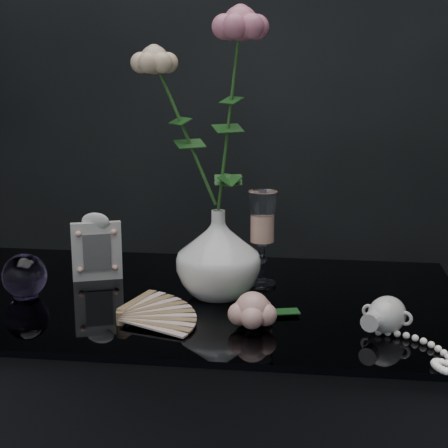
% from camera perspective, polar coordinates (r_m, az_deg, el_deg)
% --- Properties ---
extents(vase, '(0.21, 0.21, 0.17)m').
position_cam_1_polar(vase, '(1.30, -0.48, -2.51)').
color(vase, white).
rests_on(vase, table).
extents(wine_glass, '(0.06, 0.06, 0.19)m').
position_cam_1_polar(wine_glass, '(1.37, 3.19, -1.25)').
color(wine_glass, white).
rests_on(wine_glass, table).
extents(picture_frame, '(0.13, 0.11, 0.14)m').
position_cam_1_polar(picture_frame, '(1.43, -10.55, -1.84)').
color(picture_frame, silver).
rests_on(picture_frame, table).
extents(paperweight, '(0.11, 0.11, 0.09)m').
position_cam_1_polar(paperweight, '(1.36, -16.25, -4.15)').
color(paperweight, '#997BC8').
rests_on(paperweight, table).
extents(paper_fan, '(0.27, 0.22, 0.03)m').
position_cam_1_polar(paper_fan, '(1.20, -8.59, -7.63)').
color(paper_fan, beige).
rests_on(paper_fan, table).
extents(loose_rose, '(0.18, 0.21, 0.06)m').
position_cam_1_polar(loose_rose, '(1.17, 2.39, -7.14)').
color(loose_rose, '#F8AEA0').
rests_on(loose_rose, table).
extents(pearl_jar, '(0.29, 0.29, 0.06)m').
position_cam_1_polar(pearl_jar, '(1.18, 13.39, -7.22)').
color(pearl_jar, white).
rests_on(pearl_jar, table).
extents(roses, '(0.23, 0.11, 0.42)m').
position_cam_1_polar(roses, '(1.27, -1.41, 9.68)').
color(roses, beige).
rests_on(roses, vase).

